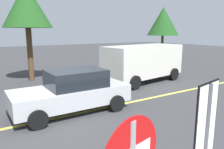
{
  "coord_description": "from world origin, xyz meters",
  "views": [
    {
      "loc": [
        -2.24,
        -7.41,
        3.08
      ],
      "look_at": [
        2.37,
        -0.11,
        1.37
      ],
      "focal_mm": 35.65,
      "sensor_mm": 36.0,
      "label": 1
    }
  ],
  "objects_px": {
    "car_silver_behind_van": "(72,91)",
    "tree_centre_verge": "(163,21)",
    "white_van": "(144,61)",
    "tree_right_verge": "(27,6)",
    "speed_limit_sign": "(204,144)"
  },
  "relations": [
    {
      "from": "tree_right_verge",
      "to": "car_silver_behind_van",
      "type": "bearing_deg",
      "value": -89.38
    },
    {
      "from": "speed_limit_sign",
      "to": "car_silver_behind_van",
      "type": "bearing_deg",
      "value": 82.0
    },
    {
      "from": "speed_limit_sign",
      "to": "white_van",
      "type": "height_order",
      "value": "speed_limit_sign"
    },
    {
      "from": "tree_centre_verge",
      "to": "tree_right_verge",
      "type": "bearing_deg",
      "value": -173.24
    },
    {
      "from": "tree_right_verge",
      "to": "speed_limit_sign",
      "type": "bearing_deg",
      "value": -93.62
    },
    {
      "from": "car_silver_behind_van",
      "to": "tree_centre_verge",
      "type": "bearing_deg",
      "value": 32.52
    },
    {
      "from": "white_van",
      "to": "car_silver_behind_van",
      "type": "distance_m",
      "value": 6.22
    },
    {
      "from": "tree_centre_verge",
      "to": "white_van",
      "type": "bearing_deg",
      "value": -141.75
    },
    {
      "from": "white_van",
      "to": "tree_centre_verge",
      "type": "bearing_deg",
      "value": 38.25
    },
    {
      "from": "car_silver_behind_van",
      "to": "tree_centre_verge",
      "type": "height_order",
      "value": "tree_centre_verge"
    },
    {
      "from": "speed_limit_sign",
      "to": "car_silver_behind_van",
      "type": "relative_size",
      "value": 0.57
    },
    {
      "from": "white_van",
      "to": "tree_right_verge",
      "type": "xyz_separation_m",
      "value": [
        -5.73,
        3.99,
        3.23
      ]
    },
    {
      "from": "tree_centre_verge",
      "to": "speed_limit_sign",
      "type": "bearing_deg",
      "value": -133.32
    },
    {
      "from": "speed_limit_sign",
      "to": "white_van",
      "type": "distance_m",
      "value": 10.99
    },
    {
      "from": "car_silver_behind_van",
      "to": "tree_right_verge",
      "type": "xyz_separation_m",
      "value": [
        -0.07,
        6.54,
        3.68
      ]
    }
  ]
}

